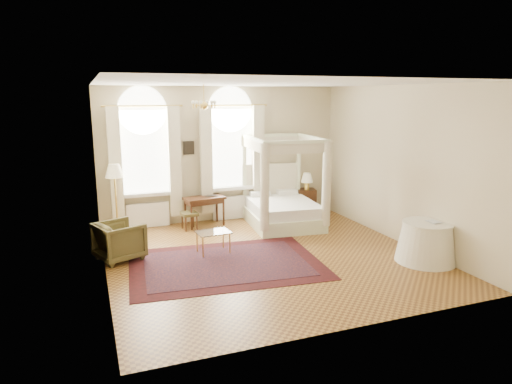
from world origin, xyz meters
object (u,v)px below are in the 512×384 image
Objects in this scene: nightstand at (306,201)px; armchair at (119,241)px; stool at (189,215)px; coffee_table at (213,234)px; canopy_bed at (283,206)px; floor_lamp at (114,174)px; writing_desk at (204,201)px; side_table at (426,242)px.

armchair is (-4.89, -1.84, 0.03)m from nightstand.
stool is at bearing -173.97° from nightstand.
armchair is at bearing 170.96° from coffee_table.
floor_lamp is (-3.79, 0.74, 0.87)m from canopy_bed.
armchair is at bearing -164.59° from canopy_bed.
writing_desk is (-1.78, 0.62, 0.12)m from canopy_bed.
writing_desk reaches higher than coffee_table.
writing_desk is 0.52m from stool.
side_table is at bearing -36.65° from floor_lamp.
armchair reaches higher than nightstand.
canopy_bed reaches higher than floor_lamp.
writing_desk reaches higher than nightstand.
armchair reaches higher than writing_desk.
stool is at bearing 168.85° from canopy_bed.
canopy_bed reaches higher than armchair.
canopy_bed is at bearing -142.74° from nightstand.
coffee_table is (-2.11, -1.35, -0.09)m from canopy_bed.
writing_desk is at bearing 160.87° from canopy_bed.
floor_lamp is 1.42× the size of side_table.
side_table reaches higher than coffee_table.
stool is (-3.21, -0.34, 0.01)m from nightstand.
armchair reaches higher than coffee_table.
side_table reaches higher than armchair.
side_table is at bearing -64.62° from canopy_bed.
canopy_bed is 2.24m from stool.
canopy_bed is at bearing 115.38° from side_table.
armchair is at bearing 158.35° from side_table.
stool is 0.61× the size of coffee_table.
floor_lamp is 6.69m from side_table.
stool is 2.26m from armchair.
armchair is 0.72× the size of side_table.
canopy_bed is at bearing -11.15° from stool.
canopy_bed is 3.96m from floor_lamp.
canopy_bed is at bearing -19.13° from writing_desk.
canopy_bed is at bearing -11.06° from floor_lamp.
stool is 1.79m from coffee_table.
coffee_table is (1.77, -0.28, 0.03)m from armchair.
side_table is at bearing -82.70° from nightstand.
writing_desk is 2.70m from armchair.
coffee_table is (-0.33, -1.97, -0.21)m from writing_desk.
writing_desk is at bearing -3.50° from floor_lamp.
stool is 1.92m from floor_lamp.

